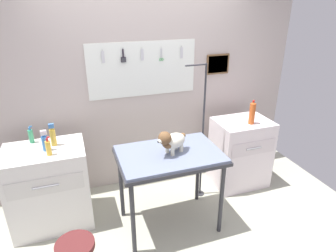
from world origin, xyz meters
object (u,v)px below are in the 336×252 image
(counter_left, at_px, (50,187))
(soda_bottle, at_px, (252,113))
(cabinet_right, at_px, (240,153))
(grooming_table, at_px, (170,160))
(grooming_arm, at_px, (202,139))
(spray_bottle_short, at_px, (45,142))
(dog, at_px, (171,141))

(counter_left, distance_m, soda_bottle, 2.44)
(counter_left, xyz_separation_m, cabinet_right, (2.33, 0.01, -0.01))
(grooming_table, relative_size, soda_bottle, 3.51)
(counter_left, relative_size, soda_bottle, 3.05)
(grooming_table, height_order, cabinet_right, cabinet_right)
(grooming_table, bearing_deg, grooming_arm, 34.76)
(counter_left, distance_m, spray_bottle_short, 0.55)
(cabinet_right, xyz_separation_m, spray_bottle_short, (-2.29, -0.04, 0.55))
(dog, bearing_deg, soda_bottle, 17.60)
(cabinet_right, relative_size, spray_bottle_short, 4.15)
(soda_bottle, bearing_deg, cabinet_right, 110.36)
(cabinet_right, distance_m, soda_bottle, 0.60)
(cabinet_right, height_order, spray_bottle_short, spray_bottle_short)
(grooming_arm, xyz_separation_m, spray_bottle_short, (-1.68, 0.05, 0.22))
(grooming_table, bearing_deg, dog, -52.78)
(counter_left, bearing_deg, cabinet_right, 0.16)
(grooming_arm, height_order, spray_bottle_short, grooming_arm)
(grooming_table, bearing_deg, spray_bottle_short, 160.20)
(dog, xyz_separation_m, counter_left, (-1.21, 0.46, -0.57))
(spray_bottle_short, xyz_separation_m, soda_bottle, (2.33, -0.06, 0.04))
(grooming_table, distance_m, cabinet_right, 1.27)
(counter_left, height_order, cabinet_right, counter_left)
(grooming_arm, distance_m, dog, 0.69)
(soda_bottle, bearing_deg, counter_left, 177.71)
(counter_left, height_order, spray_bottle_short, spray_bottle_short)
(counter_left, relative_size, cabinet_right, 1.01)
(grooming_table, relative_size, cabinet_right, 1.17)
(spray_bottle_short, bearing_deg, dog, -20.35)
(grooming_arm, distance_m, counter_left, 1.76)
(spray_bottle_short, bearing_deg, grooming_arm, -1.58)
(cabinet_right, distance_m, spray_bottle_short, 2.35)
(grooming_arm, distance_m, cabinet_right, 0.69)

